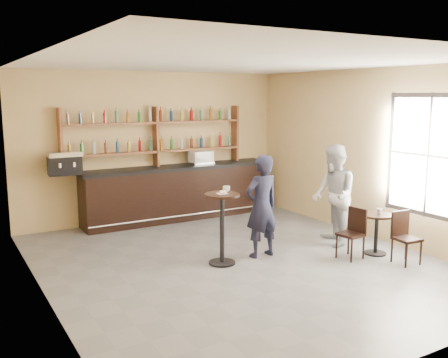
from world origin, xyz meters
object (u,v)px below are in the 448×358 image
pastry_case (201,158)px  chair_west (351,234)px  chair_south (407,238)px  espresso_machine (65,163)px  cafe_table (376,234)px  man_main (262,206)px  patron_second (334,195)px  pedestal_table (222,229)px  bar_counter (179,192)px

pastry_case → chair_west: size_ratio=0.57×
pastry_case → chair_south: pastry_case is taller
pastry_case → chair_west: 4.09m
espresso_machine → cafe_table: size_ratio=0.88×
man_main → patron_second: (1.51, -0.10, 0.05)m
cafe_table → patron_second: bearing=108.4°
pastry_case → chair_west: (0.75, -3.92, -0.90)m
pastry_case → cafe_table: (1.30, -3.97, -0.97)m
espresso_machine → chair_west: (3.72, -3.92, -0.98)m
pedestal_table → chair_south: size_ratio=1.37×
chair_south → bar_counter: bearing=117.1°
bar_counter → man_main: bearing=-88.6°
espresso_machine → pedestal_table: size_ratio=0.54×
bar_counter → espresso_machine: 2.56m
pastry_case → patron_second: bearing=-72.5°
pedestal_table → cafe_table: bearing=-19.5°
pedestal_table → patron_second: 2.29m
espresso_machine → bar_counter: bearing=6.1°
pastry_case → cafe_table: size_ratio=0.69×
espresso_machine → cafe_table: 5.92m
chair_west → patron_second: (0.29, 0.75, 0.49)m
bar_counter → espresso_machine: bearing=180.0°
espresso_machine → chair_south: bearing=-40.5°
pedestal_table → cafe_table: pedestal_table is taller
pastry_case → bar_counter: bearing=179.4°
man_main → pedestal_table: bearing=-3.4°
bar_counter → patron_second: patron_second is taller
cafe_table → man_main: bearing=153.2°
man_main → chair_south: 2.40m
cafe_table → chair_south: 0.61m
pastry_case → man_main: bearing=-99.2°
cafe_table → chair_south: chair_south is taller
chair_south → espresso_machine: bearing=138.0°
bar_counter → pedestal_table: (-0.69, -3.07, -0.01)m
chair_south → cafe_table: bearing=99.4°
pedestal_table → chair_west: pedestal_table is taller
patron_second → espresso_machine: bearing=-103.9°
espresso_machine → pastry_case: size_ratio=1.29×
bar_counter → man_main: (0.07, -3.07, 0.28)m
espresso_machine → chair_south: 6.36m
bar_counter → chair_south: size_ratio=5.16×
pedestal_table → man_main: (0.76, -0.00, 0.29)m
chair_west → pedestal_table: bearing=-120.5°
chair_west → chair_south: size_ratio=1.00×
chair_west → chair_south: 0.88m
pastry_case → patron_second: size_ratio=0.26×
patron_second → chair_west: bearing=3.5°
bar_counter → pastry_case: bearing=0.0°
pastry_case → pedestal_table: (-1.23, -3.07, -0.75)m
espresso_machine → pedestal_table: espresso_machine is taller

